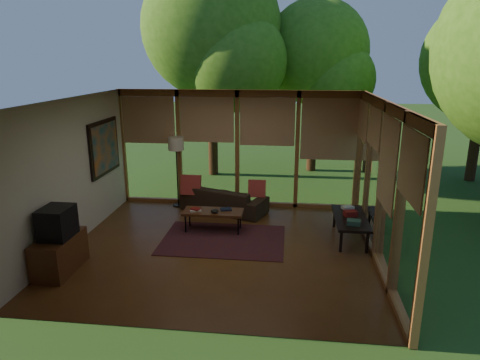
# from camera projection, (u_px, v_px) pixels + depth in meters

# --- Properties ---
(floor) EXTENTS (5.50, 5.50, 0.00)m
(floor) POSITION_uv_depth(u_px,v_px,m) (221.00, 248.00, 7.87)
(floor) COLOR brown
(floor) RESTS_ON ground
(ceiling) EXTENTS (5.50, 5.50, 0.00)m
(ceiling) POSITION_uv_depth(u_px,v_px,m) (219.00, 100.00, 7.13)
(ceiling) COLOR white
(ceiling) RESTS_ON ground
(wall_left) EXTENTS (0.04, 5.00, 2.70)m
(wall_left) POSITION_uv_depth(u_px,v_px,m) (71.00, 173.00, 7.81)
(wall_left) COLOR silver
(wall_left) RESTS_ON ground
(wall_front) EXTENTS (5.50, 0.04, 2.70)m
(wall_front) POSITION_uv_depth(u_px,v_px,m) (186.00, 233.00, 5.11)
(wall_front) COLOR silver
(wall_front) RESTS_ON ground
(window_wall_back) EXTENTS (5.50, 0.12, 2.70)m
(window_wall_back) POSITION_uv_depth(u_px,v_px,m) (237.00, 149.00, 9.89)
(window_wall_back) COLOR #9D6030
(window_wall_back) RESTS_ON ground
(window_wall_right) EXTENTS (0.12, 5.00, 2.70)m
(window_wall_right) POSITION_uv_depth(u_px,v_px,m) (381.00, 183.00, 7.19)
(window_wall_right) COLOR #9D6030
(window_wall_right) RESTS_ON ground
(tree_nw) EXTENTS (3.89, 3.89, 6.14)m
(tree_nw) POSITION_uv_depth(u_px,v_px,m) (211.00, 28.00, 11.91)
(tree_nw) COLOR #3E2516
(tree_nw) RESTS_ON ground
(tree_ne) EXTENTS (3.07, 3.07, 5.09)m
(tree_ne) POSITION_uv_depth(u_px,v_px,m) (316.00, 53.00, 12.55)
(tree_ne) COLOR #3E2516
(tree_ne) RESTS_ON ground
(rug) EXTENTS (2.33, 1.65, 0.01)m
(rug) POSITION_uv_depth(u_px,v_px,m) (223.00, 240.00, 8.23)
(rug) COLOR maroon
(rug) RESTS_ON floor
(sofa) EXTENTS (2.07, 1.37, 0.56)m
(sofa) POSITION_uv_depth(u_px,v_px,m) (224.00, 199.00, 9.73)
(sofa) COLOR #312418
(sofa) RESTS_ON floor
(pillow_left) EXTENTS (0.45, 0.24, 0.47)m
(pillow_left) POSITION_uv_depth(u_px,v_px,m) (191.00, 185.00, 9.68)
(pillow_left) COLOR #9A0F0E
(pillow_left) RESTS_ON sofa
(pillow_right) EXTENTS (0.39, 0.21, 0.40)m
(pillow_right) POSITION_uv_depth(u_px,v_px,m) (257.00, 189.00, 9.52)
(pillow_right) COLOR #9A0F0E
(pillow_right) RESTS_ON sofa
(ct_book_lower) EXTENTS (0.26, 0.23, 0.03)m
(ct_book_lower) POSITION_uv_depth(u_px,v_px,m) (195.00, 210.00, 8.56)
(ct_book_lower) COLOR beige
(ct_book_lower) RESTS_ON coffee_table
(ct_book_upper) EXTENTS (0.21, 0.19, 0.03)m
(ct_book_upper) POSITION_uv_depth(u_px,v_px,m) (195.00, 209.00, 8.55)
(ct_book_upper) COLOR maroon
(ct_book_upper) RESTS_ON coffee_table
(ct_book_side) EXTENTS (0.26, 0.22, 0.03)m
(ct_book_side) POSITION_uv_depth(u_px,v_px,m) (226.00, 209.00, 8.62)
(ct_book_side) COLOR black
(ct_book_side) RESTS_ON coffee_table
(ct_bowl) EXTENTS (0.16, 0.16, 0.07)m
(ct_bowl) POSITION_uv_depth(u_px,v_px,m) (215.00, 211.00, 8.46)
(ct_bowl) COLOR black
(ct_bowl) RESTS_ON coffee_table
(media_cabinet) EXTENTS (0.50, 1.00, 0.60)m
(media_cabinet) POSITION_uv_depth(u_px,v_px,m) (60.00, 254.00, 6.96)
(media_cabinet) COLOR #5A3018
(media_cabinet) RESTS_ON floor
(television) EXTENTS (0.45, 0.55, 0.50)m
(television) POSITION_uv_depth(u_px,v_px,m) (57.00, 223.00, 6.80)
(television) COLOR black
(television) RESTS_ON media_cabinet
(console_book_a) EXTENTS (0.26, 0.21, 0.09)m
(console_book_a) POSITION_uv_depth(u_px,v_px,m) (354.00, 222.00, 7.76)
(console_book_a) COLOR #315549
(console_book_a) RESTS_ON side_console
(console_book_b) EXTENTS (0.27, 0.22, 0.11)m
(console_book_b) POSITION_uv_depth(u_px,v_px,m) (350.00, 213.00, 8.19)
(console_book_b) COLOR maroon
(console_book_b) RESTS_ON side_console
(console_book_c) EXTENTS (0.27, 0.24, 0.06)m
(console_book_c) POSITION_uv_depth(u_px,v_px,m) (348.00, 208.00, 8.58)
(console_book_c) COLOR beige
(console_book_c) RESTS_ON side_console
(floor_lamp) EXTENTS (0.36, 0.36, 1.65)m
(floor_lamp) POSITION_uv_depth(u_px,v_px,m) (176.00, 148.00, 9.78)
(floor_lamp) COLOR black
(floor_lamp) RESTS_ON floor
(coffee_table) EXTENTS (1.20, 0.50, 0.43)m
(coffee_table) POSITION_uv_depth(u_px,v_px,m) (213.00, 212.00, 8.58)
(coffee_table) COLOR #5A3018
(coffee_table) RESTS_ON floor
(side_console) EXTENTS (0.60, 1.40, 0.46)m
(side_console) POSITION_uv_depth(u_px,v_px,m) (350.00, 219.00, 8.17)
(side_console) COLOR black
(side_console) RESTS_ON floor
(wall_painting) EXTENTS (0.06, 1.35, 1.15)m
(wall_painting) POSITION_uv_depth(u_px,v_px,m) (105.00, 147.00, 9.09)
(wall_painting) COLOR black
(wall_painting) RESTS_ON wall_left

